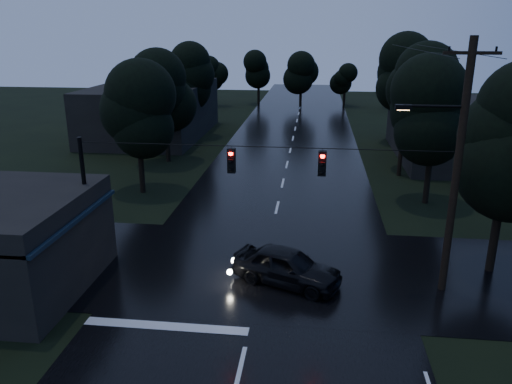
# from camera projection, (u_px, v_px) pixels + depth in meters

# --- Properties ---
(main_road) EXTENTS (12.00, 120.00, 0.02)m
(main_road) POSITION_uv_depth(u_px,v_px,m) (287.00, 165.00, 39.32)
(main_road) COLOR black
(main_road) RESTS_ON ground
(cross_street) EXTENTS (60.00, 9.00, 0.02)m
(cross_street) POSITION_uv_depth(u_px,v_px,m) (263.00, 268.00, 22.34)
(cross_street) COLOR black
(cross_street) RESTS_ON ground
(building_far_right) EXTENTS (10.00, 14.00, 4.40)m
(building_far_right) POSITION_uv_depth(u_px,v_px,m) (461.00, 132.00, 40.85)
(building_far_right) COLOR black
(building_far_right) RESTS_ON ground
(building_far_left) EXTENTS (10.00, 16.00, 5.00)m
(building_far_left) POSITION_uv_depth(u_px,v_px,m) (153.00, 110.00, 49.55)
(building_far_left) COLOR black
(building_far_left) RESTS_ON ground
(utility_pole_main) EXTENTS (3.50, 0.30, 10.00)m
(utility_pole_main) POSITION_uv_depth(u_px,v_px,m) (455.00, 166.00, 18.93)
(utility_pole_main) COLOR black
(utility_pole_main) RESTS_ON ground
(utility_pole_far) EXTENTS (2.00, 0.30, 7.50)m
(utility_pole_far) POSITION_uv_depth(u_px,v_px,m) (403.00, 123.00, 35.30)
(utility_pole_far) COLOR black
(utility_pole_far) RESTS_ON ground
(anchor_pole_left) EXTENTS (0.18, 0.18, 6.00)m
(anchor_pole_left) POSITION_uv_depth(u_px,v_px,m) (87.00, 206.00, 21.30)
(anchor_pole_left) COLOR black
(anchor_pole_left) RESTS_ON ground
(span_signals) EXTENTS (15.00, 0.37, 1.12)m
(span_signals) POSITION_uv_depth(u_px,v_px,m) (275.00, 161.00, 19.69)
(span_signals) COLOR black
(span_signals) RESTS_ON ground
(tree_corner_near) EXTENTS (4.48, 4.48, 9.44)m
(tree_corner_near) POSITION_uv_depth(u_px,v_px,m) (510.00, 138.00, 20.30)
(tree_corner_near) COLOR black
(tree_corner_near) RESTS_ON ground
(tree_left_a) EXTENTS (3.92, 3.92, 8.26)m
(tree_left_a) POSITION_uv_depth(u_px,v_px,m) (137.00, 112.00, 31.15)
(tree_left_a) COLOR black
(tree_left_a) RESTS_ON ground
(tree_left_b) EXTENTS (4.20, 4.20, 8.85)m
(tree_left_b) POSITION_uv_depth(u_px,v_px,m) (165.00, 91.00, 38.65)
(tree_left_b) COLOR black
(tree_left_b) RESTS_ON ground
(tree_left_c) EXTENTS (4.48, 4.48, 9.44)m
(tree_left_c) POSITION_uv_depth(u_px,v_px,m) (189.00, 75.00, 48.04)
(tree_left_c) COLOR black
(tree_left_c) RESTS_ON ground
(tree_right_a) EXTENTS (4.20, 4.20, 8.85)m
(tree_right_a) POSITION_uv_depth(u_px,v_px,m) (435.00, 112.00, 29.02)
(tree_right_a) COLOR black
(tree_right_a) RESTS_ON ground
(tree_right_b) EXTENTS (4.48, 4.48, 9.44)m
(tree_right_b) POSITION_uv_depth(u_px,v_px,m) (420.00, 90.00, 36.38)
(tree_right_b) COLOR black
(tree_right_b) RESTS_ON ground
(tree_right_c) EXTENTS (4.76, 4.76, 10.03)m
(tree_right_c) POSITION_uv_depth(u_px,v_px,m) (406.00, 73.00, 45.64)
(tree_right_c) COLOR black
(tree_right_c) RESTS_ON ground
(car) EXTENTS (4.96, 3.43, 1.57)m
(car) POSITION_uv_depth(u_px,v_px,m) (287.00, 266.00, 20.79)
(car) COLOR black
(car) RESTS_ON ground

